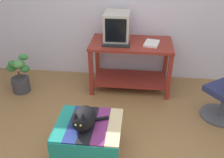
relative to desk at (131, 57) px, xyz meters
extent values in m
cube|color=maroon|center=(-0.57, -0.30, -0.16)|extent=(0.06, 0.06, 0.73)
cube|color=maroon|center=(0.57, -0.29, -0.16)|extent=(0.06, 0.06, 0.73)
cube|color=maroon|center=(0.57, 0.30, -0.16)|extent=(0.06, 0.06, 0.73)
cube|color=maroon|center=(-0.57, 0.29, -0.16)|extent=(0.06, 0.06, 0.73)
cube|color=maroon|center=(0.00, 0.00, -0.38)|extent=(1.13, 0.58, 0.02)
cube|color=maroon|center=(0.00, 0.00, 0.23)|extent=(1.22, 0.68, 0.04)
cube|color=#BCB7A8|center=(-0.22, 0.07, 0.26)|extent=(0.26, 0.30, 0.02)
cube|color=#BCB7A8|center=(-0.22, 0.07, 0.46)|extent=(0.37, 0.43, 0.43)
cube|color=black|center=(-0.22, -0.15, 0.47)|extent=(0.30, 0.01, 0.33)
cube|color=black|center=(-0.21, -0.15, 0.26)|extent=(0.40, 0.15, 0.02)
cube|color=white|center=(0.30, -0.05, 0.26)|extent=(0.25, 0.30, 0.03)
cube|color=tan|center=(-0.38, -1.49, -0.33)|extent=(0.67, 0.57, 0.39)
cube|color=#1E897A|center=(-0.38, -1.80, -0.29)|extent=(0.70, 0.01, 0.31)
cube|color=#1E897A|center=(-0.66, -1.49, -0.12)|extent=(0.14, 0.61, 0.02)
cube|color=navy|center=(-0.52, -1.49, -0.12)|extent=(0.14, 0.61, 0.02)
cube|color=black|center=(-0.38, -1.49, -0.12)|extent=(0.14, 0.61, 0.02)
cube|color=#7A2D6B|center=(-0.24, -1.49, -0.12)|extent=(0.14, 0.61, 0.02)
cube|color=beige|center=(-0.10, -1.49, -0.12)|extent=(0.14, 0.61, 0.02)
ellipsoid|color=black|center=(-0.42, -1.53, -0.01)|extent=(0.26, 0.36, 0.20)
sphere|color=black|center=(-0.42, -1.66, 0.04)|extent=(0.14, 0.14, 0.14)
cylinder|color=black|center=(-0.31, -1.44, -0.09)|extent=(0.27, 0.14, 0.04)
cone|color=black|center=(-0.46, -1.66, 0.12)|extent=(0.05, 0.05, 0.06)
cone|color=black|center=(-0.39, -1.66, 0.12)|extent=(0.05, 0.05, 0.06)
sphere|color=#C6D151|center=(-0.45, -1.72, 0.05)|extent=(0.02, 0.02, 0.02)
sphere|color=#C6D151|center=(-0.40, -1.72, 0.05)|extent=(0.02, 0.02, 0.02)
cylinder|color=#3D3D42|center=(-1.70, -0.32, -0.41)|extent=(0.27, 0.27, 0.23)
cylinder|color=brown|center=(-1.70, -0.32, -0.23)|extent=(0.03, 0.03, 0.11)
ellipsoid|color=#2D7033|center=(-1.56, -0.36, -0.10)|extent=(0.14, 0.15, 0.10)
ellipsoid|color=#38843D|center=(-1.61, -0.25, 0.04)|extent=(0.15, 0.09, 0.10)
ellipsoid|color=#4C8E42|center=(-1.72, -0.21, -0.10)|extent=(0.18, 0.15, 0.10)
ellipsoid|color=#2D7033|center=(-1.82, -0.23, -0.15)|extent=(0.15, 0.14, 0.11)
ellipsoid|color=#38843D|center=(-1.79, -0.34, -0.11)|extent=(0.16, 0.10, 0.11)
ellipsoid|color=#2D7033|center=(-1.72, -0.40, -0.01)|extent=(0.12, 0.11, 0.11)
ellipsoid|color=#4C8E42|center=(-1.64, -0.38, -0.02)|extent=(0.16, 0.16, 0.12)
cylinder|color=#4C4C51|center=(1.26, -0.65, -0.51)|extent=(0.52, 0.52, 0.03)
cylinder|color=#4C4C51|center=(1.26, -0.65, -0.32)|extent=(0.05, 0.05, 0.34)
cylinder|color=#B7B7BC|center=(0.39, 0.06, 0.25)|extent=(0.07, 0.13, 0.01)
camera|label=1|loc=(0.10, -3.54, 1.62)|focal=40.34mm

